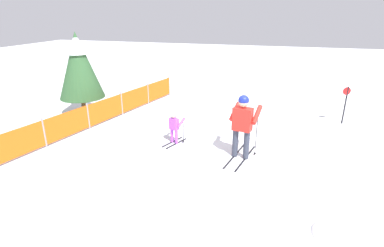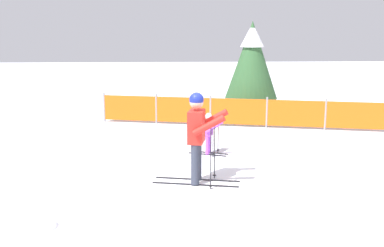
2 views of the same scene
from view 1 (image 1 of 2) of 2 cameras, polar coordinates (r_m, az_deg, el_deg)
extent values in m
plane|color=white|center=(8.73, 9.10, -6.51)|extent=(60.00, 60.00, 0.00)
cube|color=black|center=(8.81, 8.10, -6.10)|extent=(1.72, 0.39, 0.02)
cube|color=black|center=(8.72, 10.15, -6.52)|extent=(1.72, 0.39, 0.02)
cylinder|color=#333847|center=(8.63, 8.24, -3.59)|extent=(0.17, 0.17, 0.83)
cylinder|color=#333847|center=(8.54, 10.32, -3.99)|extent=(0.17, 0.17, 0.83)
cube|color=red|center=(8.31, 9.56, 0.83)|extent=(0.39, 0.56, 0.64)
cylinder|color=red|center=(8.63, 8.19, 2.32)|extent=(0.65, 0.25, 0.44)
cylinder|color=red|center=(8.45, 12.28, 1.66)|extent=(0.65, 0.25, 0.44)
sphere|color=#D8AD8C|center=(8.16, 9.76, 4.04)|extent=(0.28, 0.28, 0.28)
sphere|color=navy|center=(8.14, 9.78, 4.36)|extent=(0.29, 0.29, 0.29)
cylinder|color=black|center=(8.89, 7.99, -1.37)|extent=(0.02, 0.02, 1.28)
cylinder|color=black|center=(9.12, 7.81, -4.76)|extent=(0.07, 0.07, 0.01)
cylinder|color=black|center=(8.71, 12.15, -2.12)|extent=(0.02, 0.02, 1.28)
cylinder|color=black|center=(8.94, 11.87, -5.57)|extent=(0.07, 0.07, 0.01)
cube|color=black|center=(9.62, -3.80, -3.54)|extent=(0.92, 0.39, 0.02)
cube|color=black|center=(9.51, -2.97, -3.82)|extent=(0.92, 0.39, 0.02)
cylinder|color=#B24CD8|center=(9.52, -3.84, -2.23)|extent=(0.09, 0.09, 0.46)
cylinder|color=#B24CD8|center=(9.41, -3.00, -2.50)|extent=(0.09, 0.09, 0.46)
cube|color=#B24CD8|center=(9.31, -3.47, -0.06)|extent=(0.25, 0.32, 0.36)
cylinder|color=#B24CD8|center=(9.52, -3.69, 0.66)|extent=(0.35, 0.19, 0.26)
cylinder|color=#B24CD8|center=(9.30, -2.03, 0.20)|extent=(0.35, 0.19, 0.26)
sphere|color=#D8AD8C|center=(9.22, -3.51, 1.50)|extent=(0.15, 0.15, 0.15)
sphere|color=white|center=(9.21, -3.51, 1.66)|extent=(0.16, 0.16, 0.16)
cylinder|color=black|center=(9.69, -3.72, -1.13)|extent=(0.02, 0.02, 0.71)
cylinder|color=black|center=(9.80, -3.68, -2.73)|extent=(0.07, 0.07, 0.01)
cylinder|color=black|center=(9.42, -1.68, -1.74)|extent=(0.02, 0.02, 0.71)
cylinder|color=black|center=(9.54, -1.66, -3.39)|extent=(0.07, 0.07, 0.01)
cylinder|color=gray|center=(10.13, -26.34, -1.61)|extent=(0.06, 0.06, 0.95)
cylinder|color=gray|center=(11.12, -19.17, 1.31)|extent=(0.06, 0.06, 0.95)
cylinder|color=gray|center=(12.28, -13.25, 3.71)|extent=(0.06, 0.06, 0.95)
cylinder|color=gray|center=(13.57, -8.38, 5.64)|extent=(0.06, 0.06, 0.95)
cylinder|color=gray|center=(14.95, -4.36, 7.20)|extent=(0.06, 0.06, 0.95)
cube|color=orange|center=(9.71, -30.44, -3.27)|extent=(1.71, 0.41, 0.80)
cube|color=orange|center=(10.60, -22.59, -0.08)|extent=(1.71, 0.41, 0.80)
cube|color=orange|center=(11.69, -16.07, 2.57)|extent=(1.71, 0.41, 0.80)
cube|color=orange|center=(12.91, -10.70, 4.73)|extent=(1.71, 0.41, 0.80)
cube|color=orange|center=(14.25, -6.28, 6.46)|extent=(1.71, 0.41, 0.80)
cylinder|color=#4C3823|center=(12.97, -19.84, 3.29)|extent=(0.22, 0.22, 0.68)
cone|color=#325D33|center=(12.61, -20.73, 10.30)|extent=(1.74, 1.74, 2.55)
cone|color=white|center=(12.51, -21.21, 13.97)|extent=(0.78, 0.78, 0.77)
cylinder|color=black|center=(12.31, 27.12, 3.08)|extent=(0.05, 0.05, 1.40)
cylinder|color=red|center=(12.17, 27.40, 5.50)|extent=(0.11, 0.27, 0.28)
ellipsoid|color=white|center=(6.54, 24.87, -18.72)|extent=(0.81, 0.69, 0.32)
camera|label=2|loc=(11.21, 65.55, 4.79)|focal=45.00mm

